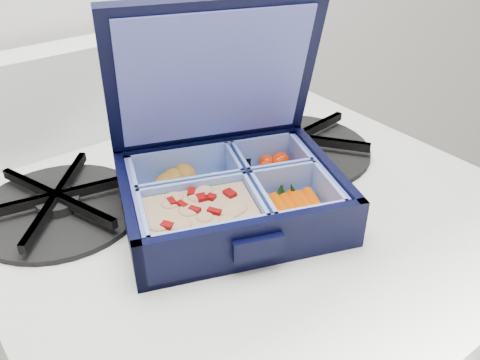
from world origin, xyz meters
TOP-DOWN VIEW (x-y plane):
  - bento_box at (-0.54, 1.69)m, footprint 0.26×0.23m
  - burner_grate at (-0.40, 1.75)m, footprint 0.22×0.22m
  - burner_grate_rear at (-0.68, 1.81)m, footprint 0.21×0.21m
  - fork at (-0.52, 1.83)m, footprint 0.16×0.14m

SIDE VIEW (x-z plane):
  - fork at x=-0.52m, z-range 0.81..0.82m
  - burner_grate_rear at x=-0.68m, z-range 0.81..0.83m
  - burner_grate at x=-0.40m, z-range 0.81..0.84m
  - bento_box at x=-0.54m, z-range 0.81..0.86m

